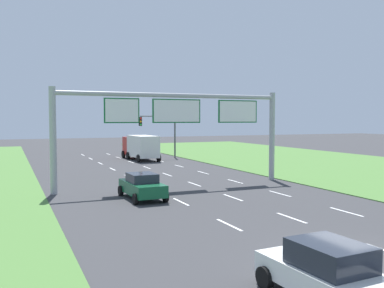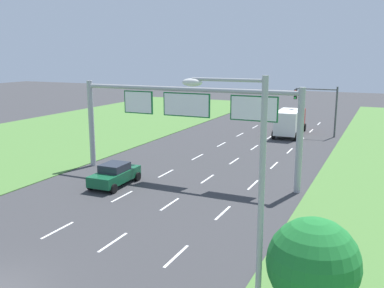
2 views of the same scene
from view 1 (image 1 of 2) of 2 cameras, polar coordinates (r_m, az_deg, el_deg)
name	(u,v)px [view 1 (image 1 of 2)]	position (r m, az deg, el deg)	size (l,w,h in m)	color
ground_plane	(354,259)	(16.53, 20.83, -14.11)	(200.00, 200.00, 0.00)	#38383A
lane_dashes_inner_left	(164,194)	(28.29, -3.77, -6.62)	(0.14, 68.40, 0.01)	white
lane_dashes_inner_right	(212,190)	(29.63, 2.66, -6.16)	(0.14, 68.40, 0.01)	white
lane_dashes_slip	(255,187)	(31.30, 8.46, -5.68)	(0.14, 68.40, 0.01)	white
car_lead_silver	(142,186)	(26.51, -6.66, -5.57)	(2.17, 4.28, 1.58)	#145633
car_mid_lane	(326,272)	(12.46, 17.49, -15.92)	(2.28, 4.05, 1.64)	white
box_truck	(140,146)	(51.58, -6.90, -0.31)	(2.85, 7.58, 2.94)	#B21E19
sign_gantry	(178,118)	(31.07, -1.88, 3.45)	(17.24, 0.44, 7.00)	#9EA0A5
traffic_light_mast	(160,127)	(53.16, -4.24, 2.23)	(4.76, 0.49, 5.60)	#47494F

